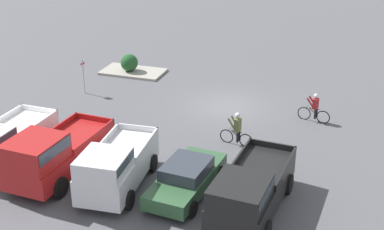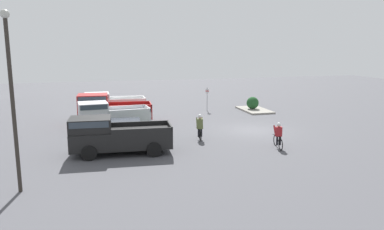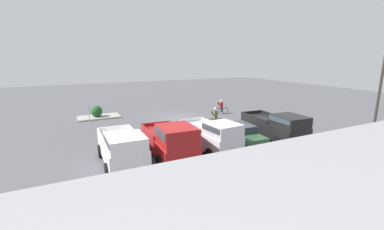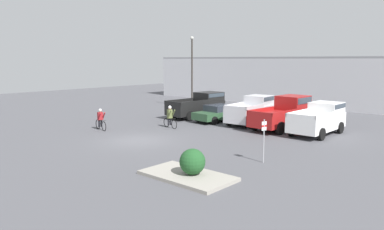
{
  "view_description": "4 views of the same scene",
  "coord_description": "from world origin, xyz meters",
  "px_view_note": "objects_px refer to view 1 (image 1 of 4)",
  "views": [
    {
      "loc": [
        -6.96,
        26.83,
        11.69
      ],
      "look_at": [
        0.6,
        4.38,
        1.2
      ],
      "focal_mm": 50.0,
      "sensor_mm": 36.0,
      "label": 1
    },
    {
      "loc": [
        -24.38,
        11.09,
        6.07
      ],
      "look_at": [
        0.6,
        4.38,
        1.2
      ],
      "focal_mm": 35.0,
      "sensor_mm": 36.0,
      "label": 2
    },
    {
      "loc": [
        10.19,
        23.62,
        6.09
      ],
      "look_at": [
        0.6,
        4.38,
        1.2
      ],
      "focal_mm": 24.0,
      "sensor_mm": 36.0,
      "label": 3
    },
    {
      "loc": [
        17.89,
        -15.0,
        5.07
      ],
      "look_at": [
        0.6,
        4.38,
        1.2
      ],
      "focal_mm": 35.0,
      "sensor_mm": 36.0,
      "label": 4
    }
  ],
  "objects_px": {
    "pickup_truck_1": "(115,166)",
    "cyclist_0": "(237,129)",
    "pickup_truck_0": "(250,190)",
    "sedan_0": "(186,178)",
    "cyclist_1": "(315,108)",
    "fire_lane_sign": "(83,72)",
    "shrub": "(129,63)",
    "pickup_truck_2": "(53,153)",
    "pickup_truck_3": "(3,142)"
  },
  "relations": [
    {
      "from": "sedan_0",
      "to": "pickup_truck_0",
      "type": "bearing_deg",
      "value": 163.95
    },
    {
      "from": "pickup_truck_0",
      "to": "sedan_0",
      "type": "distance_m",
      "value": 2.91
    },
    {
      "from": "pickup_truck_1",
      "to": "shrub",
      "type": "xyz_separation_m",
      "value": [
        5.56,
        -13.35,
        -0.41
      ]
    },
    {
      "from": "cyclist_0",
      "to": "cyclist_1",
      "type": "distance_m",
      "value": 5.06
    },
    {
      "from": "pickup_truck_0",
      "to": "shrub",
      "type": "bearing_deg",
      "value": -50.37
    },
    {
      "from": "pickup_truck_1",
      "to": "cyclist_0",
      "type": "xyz_separation_m",
      "value": [
        -3.64,
        -5.53,
        -0.27
      ]
    },
    {
      "from": "sedan_0",
      "to": "pickup_truck_1",
      "type": "height_order",
      "value": "pickup_truck_1"
    },
    {
      "from": "shrub",
      "to": "cyclist_0",
      "type": "bearing_deg",
      "value": 139.66
    },
    {
      "from": "fire_lane_sign",
      "to": "cyclist_0",
      "type": "bearing_deg",
      "value": 160.22
    },
    {
      "from": "cyclist_1",
      "to": "fire_lane_sign",
      "type": "distance_m",
      "value": 13.41
    },
    {
      "from": "sedan_0",
      "to": "cyclist_1",
      "type": "relative_size",
      "value": 2.71
    },
    {
      "from": "pickup_truck_1",
      "to": "fire_lane_sign",
      "type": "height_order",
      "value": "pickup_truck_1"
    },
    {
      "from": "pickup_truck_0",
      "to": "fire_lane_sign",
      "type": "relative_size",
      "value": 2.62
    },
    {
      "from": "shrub",
      "to": "pickup_truck_1",
      "type": "bearing_deg",
      "value": 112.62
    },
    {
      "from": "pickup_truck_0",
      "to": "pickup_truck_1",
      "type": "height_order",
      "value": "pickup_truck_1"
    },
    {
      "from": "pickup_truck_0",
      "to": "sedan_0",
      "type": "bearing_deg",
      "value": -16.05
    },
    {
      "from": "pickup_truck_3",
      "to": "cyclist_1",
      "type": "xyz_separation_m",
      "value": [
        -12.45,
        -9.07,
        -0.33
      ]
    },
    {
      "from": "fire_lane_sign",
      "to": "shrub",
      "type": "distance_m",
      "value": 4.31
    },
    {
      "from": "cyclist_0",
      "to": "shrub",
      "type": "height_order",
      "value": "cyclist_0"
    },
    {
      "from": "pickup_truck_2",
      "to": "shrub",
      "type": "relative_size",
      "value": 4.98
    },
    {
      "from": "pickup_truck_0",
      "to": "cyclist_1",
      "type": "height_order",
      "value": "pickup_truck_0"
    },
    {
      "from": "sedan_0",
      "to": "cyclist_0",
      "type": "distance_m",
      "value": 4.88
    },
    {
      "from": "pickup_truck_2",
      "to": "cyclist_1",
      "type": "relative_size",
      "value": 3.27
    },
    {
      "from": "shrub",
      "to": "pickup_truck_0",
      "type": "bearing_deg",
      "value": 129.63
    },
    {
      "from": "pickup_truck_1",
      "to": "shrub",
      "type": "relative_size",
      "value": 4.4
    },
    {
      "from": "pickup_truck_1",
      "to": "cyclist_1",
      "type": "bearing_deg",
      "value": -125.74
    },
    {
      "from": "pickup_truck_2",
      "to": "fire_lane_sign",
      "type": "height_order",
      "value": "pickup_truck_2"
    },
    {
      "from": "pickup_truck_0",
      "to": "pickup_truck_2",
      "type": "relative_size",
      "value": 1.01
    },
    {
      "from": "cyclist_0",
      "to": "fire_lane_sign",
      "type": "relative_size",
      "value": 0.79
    },
    {
      "from": "pickup_truck_2",
      "to": "cyclist_0",
      "type": "bearing_deg",
      "value": -139.59
    },
    {
      "from": "pickup_truck_1",
      "to": "pickup_truck_3",
      "type": "distance_m",
      "value": 5.65
    },
    {
      "from": "pickup_truck_0",
      "to": "sedan_0",
      "type": "height_order",
      "value": "pickup_truck_0"
    },
    {
      "from": "pickup_truck_3",
      "to": "cyclist_0",
      "type": "height_order",
      "value": "pickup_truck_3"
    },
    {
      "from": "sedan_0",
      "to": "pickup_truck_3",
      "type": "xyz_separation_m",
      "value": [
        8.4,
        0.34,
        0.4
      ]
    },
    {
      "from": "cyclist_1",
      "to": "shrub",
      "type": "xyz_separation_m",
      "value": [
        12.38,
        -3.88,
        -0.05
      ]
    },
    {
      "from": "cyclist_0",
      "to": "cyclist_1",
      "type": "height_order",
      "value": "cyclist_0"
    },
    {
      "from": "pickup_truck_3",
      "to": "pickup_truck_1",
      "type": "bearing_deg",
      "value": 175.99
    },
    {
      "from": "pickup_truck_2",
      "to": "pickup_truck_3",
      "type": "relative_size",
      "value": 1.13
    },
    {
      "from": "pickup_truck_1",
      "to": "pickup_truck_3",
      "type": "xyz_separation_m",
      "value": [
        5.63,
        -0.39,
        -0.03
      ]
    },
    {
      "from": "cyclist_0",
      "to": "shrub",
      "type": "distance_m",
      "value": 12.07
    },
    {
      "from": "pickup_truck_2",
      "to": "pickup_truck_0",
      "type": "bearing_deg",
      "value": 179.57
    },
    {
      "from": "sedan_0",
      "to": "pickup_truck_2",
      "type": "relative_size",
      "value": 0.83
    },
    {
      "from": "pickup_truck_2",
      "to": "cyclist_1",
      "type": "height_order",
      "value": "pickup_truck_2"
    },
    {
      "from": "fire_lane_sign",
      "to": "pickup_truck_3",
      "type": "bearing_deg",
      "value": 96.13
    },
    {
      "from": "pickup_truck_2",
      "to": "cyclist_1",
      "type": "bearing_deg",
      "value": -135.62
    },
    {
      "from": "cyclist_0",
      "to": "cyclist_1",
      "type": "bearing_deg",
      "value": -128.91
    },
    {
      "from": "pickup_truck_3",
      "to": "cyclist_0",
      "type": "xyz_separation_m",
      "value": [
        -9.27,
        -5.14,
        -0.25
      ]
    },
    {
      "from": "pickup_truck_2",
      "to": "sedan_0",
      "type": "bearing_deg",
      "value": -172.58
    },
    {
      "from": "pickup_truck_3",
      "to": "shrub",
      "type": "bearing_deg",
      "value": -90.31
    },
    {
      "from": "sedan_0",
      "to": "cyclist_0",
      "type": "relative_size",
      "value": 2.74
    }
  ]
}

